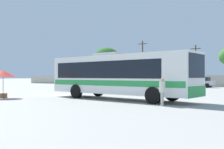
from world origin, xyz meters
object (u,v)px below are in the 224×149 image
Objects in this scene: parked_car_leftmost_dark_blue at (133,82)px; utility_pole_near at (196,64)px; coach_bus_white_green at (118,74)px; parked_car_second_silver at (163,82)px; parked_car_third_silver at (200,82)px; attendant_by_bus_door at (162,90)px; vendor_umbrella_near_gate_red at (3,74)px; roadside_tree_left at (107,59)px; utility_pole_far at (143,62)px; roadside_tree_midleft at (176,61)px.

utility_pole_near is at bearing 37.72° from parked_car_leftmost_dark_blue.
coach_bus_white_green is 24.03m from parked_car_second_silver.
parked_car_leftmost_dark_blue is 10.98m from parked_car_third_silver.
parked_car_leftmost_dark_blue is (-10.87, 23.34, -1.05)m from coach_bus_white_green.
utility_pole_near is at bearing 101.26° from attendant_by_bus_door.
vendor_umbrella_near_gate_red reaches higher than attendant_by_bus_door.
utility_pole_near is (3.35, 6.72, 2.88)m from parked_car_second_silver.
parked_car_leftmost_dark_blue is 5.39m from parked_car_second_silver.
coach_bus_white_green is at bearing -76.80° from parked_car_second_silver.
roadside_tree_left is (-15.37, 7.34, 4.47)m from parked_car_second_silver.
coach_bus_white_green is 25.77m from parked_car_leftmost_dark_blue.
attendant_by_bus_door is at bearing -69.15° from parked_car_second_silver.
parked_car_second_silver is 0.61× the size of roadside_tree_left.
coach_bus_white_green is at bearing 23.84° from vendor_umbrella_near_gate_red.
parked_car_second_silver is at bearing 84.38° from vendor_umbrella_near_gate_red.
parked_car_third_silver is at bearing -70.22° from utility_pole_near.
parked_car_leftmost_dark_blue is 0.54× the size of utility_pole_far.
roadside_tree_midleft is at bearing 23.59° from utility_pole_far.
vendor_umbrella_near_gate_red is at bearing -84.21° from parked_car_leftmost_dark_blue.
roadside_tree_left reaches higher than parked_car_second_silver.
coach_bus_white_green is 37.29m from roadside_tree_left.
utility_pole_near is 6.20m from roadside_tree_midleft.
attendant_by_bus_door is (4.34, -2.41, -0.92)m from coach_bus_white_green.
parked_car_second_silver is 1.10× the size of parked_car_third_silver.
utility_pole_near is (-2.23, 6.21, 2.88)m from parked_car_third_silver.
vendor_umbrella_near_gate_red is (-12.48, -1.18, 0.92)m from attendant_by_bus_door.
parked_car_leftmost_dark_blue is (-15.21, 25.75, -0.13)m from attendant_by_bus_door.
vendor_umbrella_near_gate_red is 27.12m from parked_car_second_silver.
vendor_umbrella_near_gate_red is 37.70m from roadside_tree_midleft.
parked_car_leftmost_dark_blue is 12.01m from roadside_tree_midleft.
coach_bus_white_green is 2.52× the size of parked_car_second_silver.
parked_car_leftmost_dark_blue is 0.60× the size of roadside_tree_left.
parked_car_second_silver is 17.61m from roadside_tree_left.
vendor_umbrella_near_gate_red reaches higher than parked_car_leftmost_dark_blue.
attendant_by_bus_door is at bearing 5.41° from vendor_umbrella_near_gate_red.
roadside_tree_left is (-12.72, 34.31, 3.47)m from vendor_umbrella_near_gate_red.
vendor_umbrella_near_gate_red is at bearing -106.69° from parked_car_third_silver.
attendant_by_bus_door is 26.64m from parked_car_third_silver.
utility_pole_near reaches higher than coach_bus_white_green.
vendor_umbrella_near_gate_red is at bearing -69.66° from roadside_tree_left.
roadside_tree_midleft is at bearing 69.42° from parked_car_leftmost_dark_blue.
attendant_by_bus_door is 38.26m from roadside_tree_midleft.
coach_bus_white_green is at bearing -85.95° from utility_pole_near.
parked_car_leftmost_dark_blue is (-2.73, 26.93, -1.05)m from vendor_umbrella_near_gate_red.
coach_bus_white_green is 1.69× the size of utility_pole_near.
vendor_umbrella_near_gate_red is 0.32× the size of roadside_tree_midleft.
parked_car_second_silver is (5.38, 0.04, 0.05)m from parked_car_leftmost_dark_blue.
coach_bus_white_green is at bearing -78.56° from roadside_tree_midleft.
parked_car_second_silver is (-9.82, 25.79, -0.08)m from attendant_by_bus_door.
parked_car_third_silver is at bearing 73.31° from vendor_umbrella_near_gate_red.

